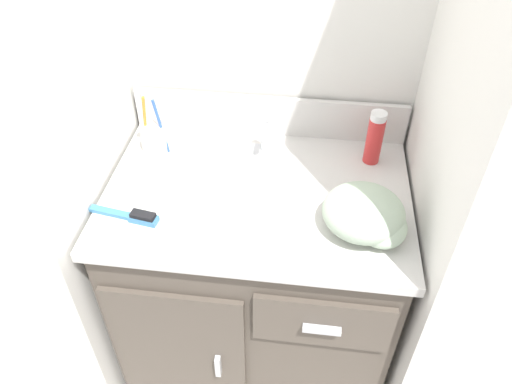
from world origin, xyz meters
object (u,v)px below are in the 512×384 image
(toothbrush_cup, at_px, (154,137))
(hand_towel, at_px, (367,215))
(shaving_cream_can, at_px, (375,138))
(hairbrush, at_px, (133,216))

(toothbrush_cup, distance_m, hand_towel, 0.68)
(shaving_cream_can, height_order, hand_towel, shaving_cream_can)
(toothbrush_cup, height_order, hand_towel, toothbrush_cup)
(shaving_cream_can, xyz_separation_m, hairbrush, (-0.63, -0.33, -0.07))
(toothbrush_cup, height_order, hairbrush, toothbrush_cup)
(shaving_cream_can, relative_size, hand_towel, 0.79)
(hand_towel, bearing_deg, shaving_cream_can, 84.66)
(toothbrush_cup, bearing_deg, hand_towel, -22.50)
(shaving_cream_can, bearing_deg, hand_towel, -95.34)
(hairbrush, distance_m, hand_towel, 0.61)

